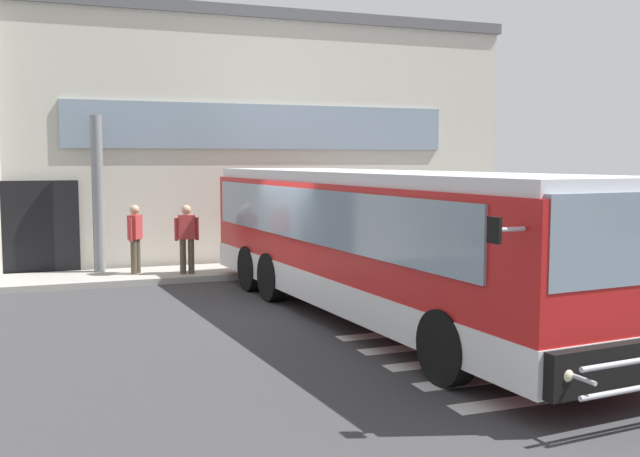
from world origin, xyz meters
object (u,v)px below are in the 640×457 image
Objects in this scene: bus_main_foreground at (381,247)px; passenger_near_column at (135,236)px; entry_support_column at (98,194)px; passenger_by_doorway at (186,234)px.

bus_main_foreground is 7.09× the size of passenger_near_column.
passenger_near_column is (0.80, -0.65, -0.99)m from entry_support_column.
entry_support_column is 8.09m from bus_main_foreground.
passenger_by_doorway is at bearing -19.58° from passenger_near_column.
entry_support_column is at bearing 151.50° from passenger_by_doorway.
passenger_by_doorway is (1.17, -0.42, 0.03)m from passenger_near_column.
bus_main_foreground is at bearing -58.28° from passenger_near_column.
entry_support_column is 2.29× the size of passenger_near_column.
passenger_near_column is 1.24m from passenger_by_doorway.
bus_main_foreground reaches higher than passenger_by_doorway.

